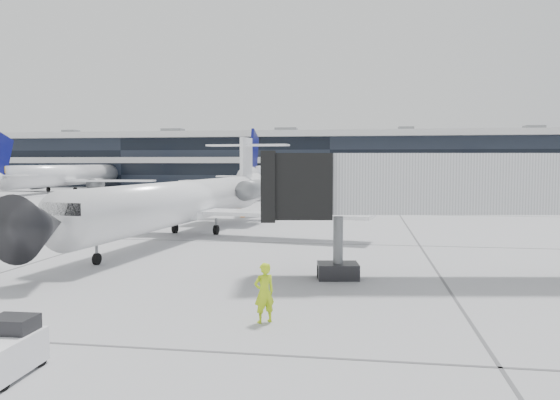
% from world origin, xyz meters
% --- Properties ---
extents(ground, '(220.00, 220.00, 0.00)m').
position_xyz_m(ground, '(0.00, 0.00, 0.00)').
color(ground, '#9C9C9F').
rests_on(ground, ground).
extents(terminal, '(170.00, 22.00, 10.00)m').
position_xyz_m(terminal, '(0.00, 82.00, 5.00)').
color(terminal, black).
rests_on(terminal, ground).
extents(bg_jet_left, '(32.00, 40.00, 9.60)m').
position_xyz_m(bg_jet_left, '(-45.00, 55.00, 0.00)').
color(bg_jet_left, white).
rests_on(bg_jet_left, ground).
extents(bg_jet_center, '(32.00, 40.00, 9.60)m').
position_xyz_m(bg_jet_center, '(-8.00, 55.00, 0.00)').
color(bg_jet_center, white).
rests_on(bg_jet_center, ground).
extents(bg_jet_right, '(32.00, 40.00, 9.60)m').
position_xyz_m(bg_jet_right, '(32.00, 55.00, 0.00)').
color(bg_jet_right, white).
rests_on(bg_jet_right, ground).
extents(regional_jet, '(25.48, 31.82, 7.34)m').
position_xyz_m(regional_jet, '(-5.43, 2.14, 2.51)').
color(regional_jet, white).
rests_on(regional_jet, ground).
extents(jet_bridge, '(17.71, 5.87, 5.69)m').
position_xyz_m(jet_bridge, '(11.83, -9.17, 4.15)').
color(jet_bridge, '#ABADAF').
rests_on(jet_bridge, ground).
extents(ramp_worker, '(0.84, 0.79, 1.93)m').
position_xyz_m(ramp_worker, '(3.47, -17.11, 0.97)').
color(ramp_worker, '#BDE618').
rests_on(ramp_worker, ground).
extents(baggage_tug, '(1.28, 2.11, 1.32)m').
position_xyz_m(baggage_tug, '(-1.93, -22.33, 0.59)').
color(baggage_tug, white).
rests_on(baggage_tug, ground).
extents(traffic_cone, '(0.47, 0.47, 0.59)m').
position_xyz_m(traffic_cone, '(-4.54, 15.32, 0.28)').
color(traffic_cone, orange).
rests_on(traffic_cone, ground).
extents(far_tug, '(1.45, 2.18, 1.30)m').
position_xyz_m(far_tug, '(-12.89, 34.89, 0.58)').
color(far_tug, black).
rests_on(far_tug, ground).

